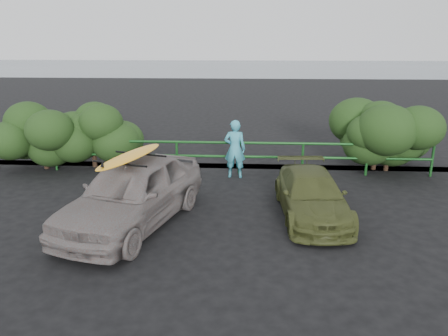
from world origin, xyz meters
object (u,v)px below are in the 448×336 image
Objects in this scene: guardrail at (208,157)px; surfboard at (130,156)px; sedan at (133,192)px; man at (235,149)px; olive_vehicle at (312,195)px.

surfboard is (-1.33, -4.17, 1.12)m from guardrail.
surfboard reaches higher than sedan.
guardrail is 4.52m from surfboard.
man reaches higher than sedan.
guardrail is 4.39m from sedan.
man reaches higher than surfboard.
sedan is at bearing -107.74° from guardrail.
sedan is at bearing -172.90° from olive_vehicle.
surfboard is at bearing -107.74° from guardrail.
man is at bearing 76.01° from sedan.
man reaches higher than guardrail.
olive_vehicle is 3.60m from man.
olive_vehicle is 2.04× the size of man.
olive_vehicle reaches higher than guardrail.
guardrail is at bearing 88.70° from surfboard.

